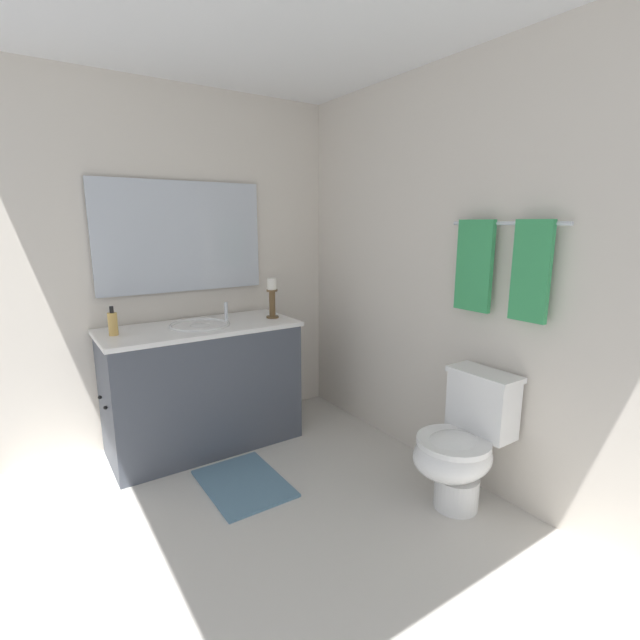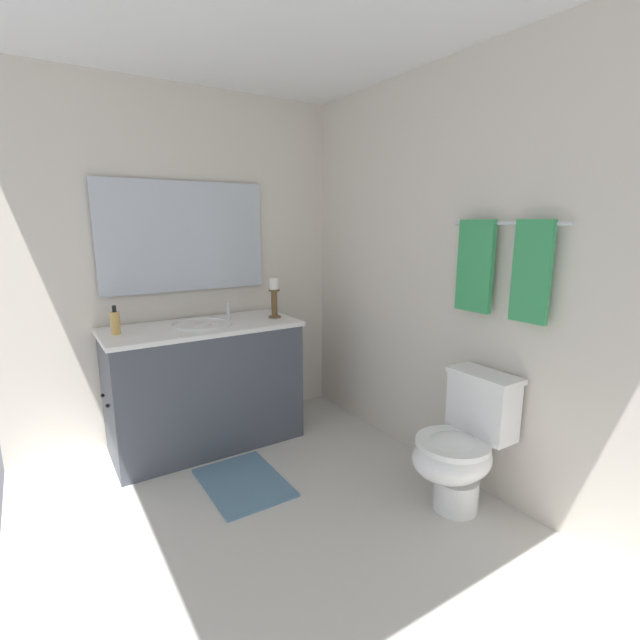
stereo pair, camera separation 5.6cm
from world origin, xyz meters
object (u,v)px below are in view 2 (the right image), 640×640
soap_bottle (115,322)px  towel_near_vanity (475,266)px  candle_holder_tall (274,297)px  toilet (461,446)px  mirror (184,237)px  towel_center (531,272)px  bath_mat (243,482)px  towel_bar (508,223)px  vanity_cabinet (205,385)px  sink_basin (202,330)px

soap_bottle → towel_near_vanity: 2.16m
candle_holder_tall → toilet: candle_holder_tall is taller
mirror → soap_bottle: (0.25, -0.53, -0.50)m
mirror → toilet: mirror is taller
towel_center → mirror: bearing=-150.3°
mirror → towel_near_vanity: 1.95m
soap_bottle → bath_mat: soap_bottle is taller
towel_center → towel_bar: bearing=173.9°
vanity_cabinet → towel_center: 2.17m
candle_holder_tall → towel_center: 1.74m
towel_near_vanity → towel_center: same height
candle_holder_tall → towel_bar: size_ratio=0.43×
bath_mat → towel_bar: bearing=52.5°
candle_holder_tall → towel_center: size_ratio=0.58×
toilet → towel_near_vanity: towel_near_vanity is taller
towel_bar → towel_near_vanity: (-0.17, -0.02, -0.23)m
vanity_cabinet → toilet: size_ratio=1.72×
candle_holder_tall → toilet: size_ratio=0.38×
vanity_cabinet → towel_bar: towel_bar is taller
toilet → towel_center: (0.18, 0.20, 0.94)m
toilet → towel_bar: towel_bar is taller
vanity_cabinet → mirror: mirror is taller
mirror → toilet: bearing=27.2°
towel_bar → towel_near_vanity: 0.28m
sink_basin → towel_bar: bearing=37.0°
towel_near_vanity → sink_basin: bearing=-140.1°
candle_holder_tall → towel_near_vanity: bearing=24.4°
vanity_cabinet → soap_bottle: soap_bottle is taller
toilet → towel_bar: (0.01, 0.22, 1.17)m
sink_basin → towel_bar: (1.49, 1.12, 0.71)m
sink_basin → candle_holder_tall: 0.56m
toilet → towel_center: towel_center is taller
vanity_cabinet → sink_basin: size_ratio=3.21×
towel_center → soap_bottle: bearing=-135.9°
soap_bottle → bath_mat: size_ratio=0.30×
soap_bottle → toilet: size_ratio=0.24×
vanity_cabinet → towel_center: size_ratio=2.58×
candle_holder_tall → soap_bottle: size_ratio=1.60×
towel_near_vanity → mirror: bearing=-145.4°
towel_bar → towel_center: 0.28m
vanity_cabinet → toilet: 1.73m
vanity_cabinet → towel_near_vanity: 1.93m
sink_basin → mirror: (-0.28, -0.00, 0.62)m
mirror → candle_holder_tall: size_ratio=4.04×
soap_bottle → towel_center: 2.38m
soap_bottle → towel_near_vanity: (1.35, 1.64, 0.37)m
candle_holder_tall → towel_center: towel_center is taller
soap_bottle → towel_near_vanity: towel_near_vanity is taller
toilet → towel_center: size_ratio=1.50×
towel_near_vanity → candle_holder_tall: bearing=-155.6°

